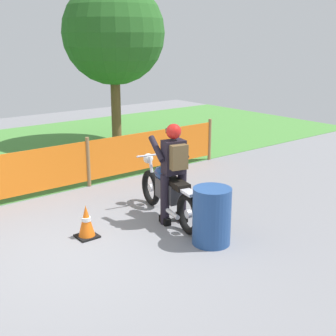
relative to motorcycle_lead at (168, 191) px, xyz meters
The scene contains 7 objects.
ground 2.01m from the motorcycle_lead, behind, with size 24.00×24.00×0.02m, color gray.
barrier_fence 3.08m from the motorcycle_lead, 129.14° to the left, with size 10.50×0.08×1.05m.
tree_near_right 6.60m from the motorcycle_lead, 65.82° to the left, with size 2.88×2.88×4.58m.
motorcycle_lead is the anchor object (origin of this frame).
rider_lead 0.52m from the motorcycle_lead, 101.93° to the right, with size 0.63×0.74×1.69m.
traffic_cone 1.52m from the motorcycle_lead, behind, with size 0.32×0.32×0.53m.
spare_drum 1.22m from the motorcycle_lead, 95.62° to the right, with size 0.58×0.58×0.88m, color navy.
Camera 1 is at (-2.65, -5.62, 3.02)m, focal length 48.61 mm.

